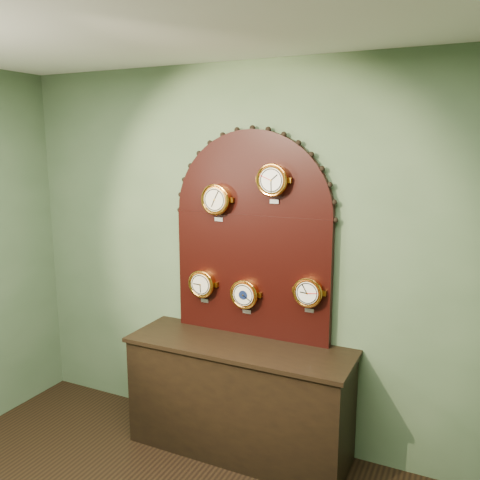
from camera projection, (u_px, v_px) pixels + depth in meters
The scene contains 8 objects.
wall_back at pixel (255, 258), 3.72m from camera, with size 4.00×4.00×0.00m, color #4C6444.
shop_counter at pixel (239, 400), 3.67m from camera, with size 1.60×0.50×0.80m, color black.
display_board at pixel (252, 229), 3.63m from camera, with size 1.26×0.06×1.53m.
roman_clock at pixel (216, 199), 3.64m from camera, with size 0.23×0.08×0.28m.
arabic_clock at pixel (273, 180), 3.42m from camera, with size 0.23×0.08×0.28m.
hygrometer at pixel (202, 284), 3.81m from camera, with size 0.21×0.08×0.26m.
barometer at pixel (245, 294), 3.67m from camera, with size 0.22×0.08×0.27m.
tide_clock at pixel (308, 292), 3.45m from camera, with size 0.21×0.08×0.26m.
Camera 1 is at (1.46, -0.82, 2.24)m, focal length 37.80 mm.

